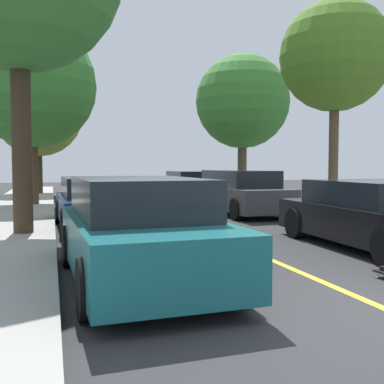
# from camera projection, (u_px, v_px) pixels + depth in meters

# --- Properties ---
(ground) EXTENTS (80.00, 80.00, 0.00)m
(ground) POSITION_uv_depth(u_px,v_px,m) (383.00, 308.00, 5.00)
(ground) COLOR #2D2D30
(center_line) EXTENTS (0.12, 39.20, 0.01)m
(center_line) POSITION_uv_depth(u_px,v_px,m) (240.00, 246.00, 8.81)
(center_line) COLOR gold
(center_line) RESTS_ON ground
(parked_car_left_nearest) EXTENTS (1.96, 4.06, 1.39)m
(parked_car_left_nearest) POSITION_uv_depth(u_px,v_px,m) (139.00, 231.00, 6.10)
(parked_car_left_nearest) COLOR #196066
(parked_car_left_nearest) RESTS_ON ground
(parked_car_left_near) EXTENTS (2.06, 4.23, 1.26)m
(parked_car_left_near) POSITION_uv_depth(u_px,v_px,m) (99.00, 202.00, 11.40)
(parked_car_left_near) COLOR navy
(parked_car_left_near) RESTS_ON ground
(parked_car_right_nearest) EXTENTS (2.03, 4.43, 1.27)m
(parked_car_right_nearest) POSITION_uv_depth(u_px,v_px,m) (374.00, 215.00, 8.60)
(parked_car_right_nearest) COLOR black
(parked_car_right_nearest) RESTS_ON ground
(parked_car_right_near) EXTENTS (1.84, 4.61, 1.40)m
(parked_car_right_near) POSITION_uv_depth(u_px,v_px,m) (240.00, 192.00, 14.70)
(parked_car_right_near) COLOR #38383D
(parked_car_right_near) RESTS_ON ground
(parked_car_right_far) EXTENTS (2.07, 4.30, 1.31)m
(parked_car_right_far) POSITION_uv_depth(u_px,v_px,m) (191.00, 186.00, 19.91)
(parked_car_right_far) COLOR black
(parked_car_right_far) RESTS_ON ground
(street_tree_left_near) EXTENTS (4.55, 4.55, 6.62)m
(street_tree_left_near) POSITION_uv_depth(u_px,v_px,m) (33.00, 85.00, 16.61)
(street_tree_left_near) COLOR #4C3823
(street_tree_left_near) RESTS_ON sidewalk_left
(street_tree_left_far) EXTENTS (4.39, 4.39, 6.27)m
(street_tree_left_far) POSITION_uv_depth(u_px,v_px,m) (39.00, 113.00, 23.27)
(street_tree_left_far) COLOR #3D2D1E
(street_tree_left_far) RESTS_ON sidewalk_left
(street_tree_right_nearest) EXTENTS (3.02, 3.02, 5.92)m
(street_tree_right_nearest) POSITION_uv_depth(u_px,v_px,m) (335.00, 57.00, 12.51)
(street_tree_right_nearest) COLOR brown
(street_tree_right_nearest) RESTS_ON sidewalk_right
(street_tree_right_near) EXTENTS (3.81, 3.81, 5.92)m
(street_tree_right_near) POSITION_uv_depth(u_px,v_px,m) (243.00, 102.00, 18.59)
(street_tree_right_near) COLOR brown
(street_tree_right_near) RESTS_ON sidewalk_right
(fire_hydrant) EXTENTS (0.20, 0.20, 0.70)m
(fire_hydrant) POSITION_uv_depth(u_px,v_px,m) (311.00, 202.00, 13.45)
(fire_hydrant) COLOR #B2140F
(fire_hydrant) RESTS_ON sidewalk_right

